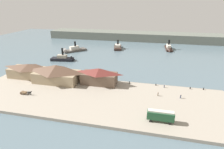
{
  "coord_description": "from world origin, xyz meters",
  "views": [
    {
      "loc": [
        22.57,
        -86.32,
        38.44
      ],
      "look_at": [
        2.31,
        1.87,
        2.0
      ],
      "focal_mm": 29.21,
      "sensor_mm": 36.0,
      "label": 1
    }
  ],
  "objects_px": {
    "mooring_post_center_east": "(156,85)",
    "mooring_post_east": "(190,88)",
    "pedestrian_near_cart": "(164,86)",
    "pedestrian_standing_center": "(181,96)",
    "ferry_shed_east_terminal": "(29,70)",
    "mooring_post_center_west": "(129,82)",
    "ferry_shed_customs_shed": "(57,73)",
    "ferry_outer_harbor": "(65,59)",
    "street_tram": "(161,115)",
    "horse_cart": "(26,92)",
    "ferry_departing_north": "(169,48)",
    "mooring_post_west": "(204,89)",
    "ferry_mid_harbor": "(118,47)",
    "ferry_moored_east": "(71,50)",
    "ferry_shed_central_terminal": "(99,76)",
    "pedestrian_near_west_shed": "(158,94)"
  },
  "relations": [
    {
      "from": "pedestrian_near_cart",
      "to": "mooring_post_center_east",
      "type": "relative_size",
      "value": 1.75
    },
    {
      "from": "ferry_shed_customs_shed",
      "to": "street_tram",
      "type": "distance_m",
      "value": 54.16
    },
    {
      "from": "ferry_shed_east_terminal",
      "to": "ferry_shed_central_terminal",
      "type": "relative_size",
      "value": 1.21
    },
    {
      "from": "ferry_shed_central_terminal",
      "to": "ferry_outer_harbor",
      "type": "relative_size",
      "value": 0.99
    },
    {
      "from": "ferry_shed_east_terminal",
      "to": "pedestrian_near_cart",
      "type": "bearing_deg",
      "value": 2.18
    },
    {
      "from": "ferry_shed_east_terminal",
      "to": "ferry_shed_customs_shed",
      "type": "height_order",
      "value": "ferry_shed_customs_shed"
    },
    {
      "from": "street_tram",
      "to": "mooring_post_center_west",
      "type": "relative_size",
      "value": 9.78
    },
    {
      "from": "ferry_departing_north",
      "to": "mooring_post_center_east",
      "type": "bearing_deg",
      "value": -97.56
    },
    {
      "from": "pedestrian_near_west_shed",
      "to": "ferry_mid_harbor",
      "type": "relative_size",
      "value": 0.1
    },
    {
      "from": "mooring_post_west",
      "to": "ferry_mid_harbor",
      "type": "relative_size",
      "value": 0.05
    },
    {
      "from": "pedestrian_near_cart",
      "to": "ferry_outer_harbor",
      "type": "relative_size",
      "value": 0.09
    },
    {
      "from": "pedestrian_near_cart",
      "to": "pedestrian_standing_center",
      "type": "height_order",
      "value": "pedestrian_standing_center"
    },
    {
      "from": "mooring_post_center_east",
      "to": "mooring_post_east",
      "type": "relative_size",
      "value": 1.0
    },
    {
      "from": "street_tram",
      "to": "ferry_mid_harbor",
      "type": "distance_m",
      "value": 107.78
    },
    {
      "from": "ferry_shed_east_terminal",
      "to": "mooring_post_west",
      "type": "xyz_separation_m",
      "value": [
        86.26,
        4.44,
        -3.21
      ]
    },
    {
      "from": "horse_cart",
      "to": "pedestrian_near_west_shed",
      "type": "xyz_separation_m",
      "value": [
        55.32,
        11.39,
        -0.12
      ]
    },
    {
      "from": "mooring_post_center_east",
      "to": "mooring_post_west",
      "type": "relative_size",
      "value": 1.0
    },
    {
      "from": "pedestrian_near_cart",
      "to": "pedestrian_standing_center",
      "type": "distance_m",
      "value": 10.7
    },
    {
      "from": "mooring_post_west",
      "to": "ferry_moored_east",
      "type": "distance_m",
      "value": 103.91
    },
    {
      "from": "mooring_post_center_west",
      "to": "ferry_outer_harbor",
      "type": "bearing_deg",
      "value": 148.63
    },
    {
      "from": "ferry_shed_east_terminal",
      "to": "ferry_shed_customs_shed",
      "type": "xyz_separation_m",
      "value": [
        17.26,
        -2.05,
        0.75
      ]
    },
    {
      "from": "pedestrian_near_cart",
      "to": "ferry_moored_east",
      "type": "xyz_separation_m",
      "value": [
        -72.04,
        54.86,
        -0.71
      ]
    },
    {
      "from": "pedestrian_standing_center",
      "to": "ferry_departing_north",
      "type": "xyz_separation_m",
      "value": [
        0.28,
        87.58,
        -0.62
      ]
    },
    {
      "from": "ferry_shed_east_terminal",
      "to": "mooring_post_center_west",
      "type": "distance_m",
      "value": 52.74
    },
    {
      "from": "street_tram",
      "to": "mooring_post_center_east",
      "type": "bearing_deg",
      "value": 92.95
    },
    {
      "from": "ferry_mid_harbor",
      "to": "mooring_post_center_west",
      "type": "bearing_deg",
      "value": -74.52
    },
    {
      "from": "ferry_mid_harbor",
      "to": "street_tram",
      "type": "bearing_deg",
      "value": -71.28
    },
    {
      "from": "horse_cart",
      "to": "ferry_departing_north",
      "type": "xyz_separation_m",
      "value": [
        64.7,
        98.98,
        -0.73
      ]
    },
    {
      "from": "ferry_shed_customs_shed",
      "to": "ferry_outer_harbor",
      "type": "relative_size",
      "value": 1.29
    },
    {
      "from": "mooring_post_west",
      "to": "mooring_post_east",
      "type": "height_order",
      "value": "same"
    },
    {
      "from": "street_tram",
      "to": "horse_cart",
      "type": "distance_m",
      "value": 56.33
    },
    {
      "from": "mooring_post_center_east",
      "to": "mooring_post_east",
      "type": "distance_m",
      "value": 15.29
    },
    {
      "from": "mooring_post_center_east",
      "to": "mooring_post_east",
      "type": "bearing_deg",
      "value": -1.34
    },
    {
      "from": "ferry_shed_customs_shed",
      "to": "mooring_post_east",
      "type": "distance_m",
      "value": 63.6
    },
    {
      "from": "pedestrian_near_west_shed",
      "to": "mooring_post_center_west",
      "type": "distance_m",
      "value": 16.95
    },
    {
      "from": "ferry_shed_central_terminal",
      "to": "ferry_shed_east_terminal",
      "type": "bearing_deg",
      "value": -179.63
    },
    {
      "from": "mooring_post_east",
      "to": "pedestrian_standing_center",
      "type": "bearing_deg",
      "value": -118.1
    },
    {
      "from": "street_tram",
      "to": "mooring_post_east",
      "type": "relative_size",
      "value": 9.78
    },
    {
      "from": "ferry_shed_central_terminal",
      "to": "ferry_mid_harbor",
      "type": "xyz_separation_m",
      "value": [
        -6.2,
        77.6,
        -3.81
      ]
    },
    {
      "from": "mooring_post_east",
      "to": "ferry_departing_north",
      "type": "relative_size",
      "value": 0.04
    },
    {
      "from": "ferry_shed_customs_shed",
      "to": "ferry_outer_harbor",
      "type": "bearing_deg",
      "value": 111.28
    },
    {
      "from": "ferry_shed_customs_shed",
      "to": "ferry_shed_central_terminal",
      "type": "height_order",
      "value": "ferry_shed_customs_shed"
    },
    {
      "from": "ferry_shed_customs_shed",
      "to": "street_tram",
      "type": "bearing_deg",
      "value": -24.17
    },
    {
      "from": "ferry_shed_central_terminal",
      "to": "street_tram",
      "type": "relative_size",
      "value": 1.95
    },
    {
      "from": "ferry_departing_north",
      "to": "ferry_moored_east",
      "type": "bearing_deg",
      "value": -163.01
    },
    {
      "from": "pedestrian_near_west_shed",
      "to": "ferry_mid_harbor",
      "type": "bearing_deg",
      "value": 112.05
    },
    {
      "from": "horse_cart",
      "to": "ferry_moored_east",
      "type": "relative_size",
      "value": 0.27
    },
    {
      "from": "ferry_shed_customs_shed",
      "to": "ferry_moored_east",
      "type": "bearing_deg",
      "value": 108.88
    },
    {
      "from": "horse_cart",
      "to": "mooring_post_center_west",
      "type": "bearing_deg",
      "value": 27.3
    },
    {
      "from": "mooring_post_center_east",
      "to": "ferry_departing_north",
      "type": "xyz_separation_m",
      "value": [
        10.26,
        77.27,
        -0.26
      ]
    }
  ]
}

